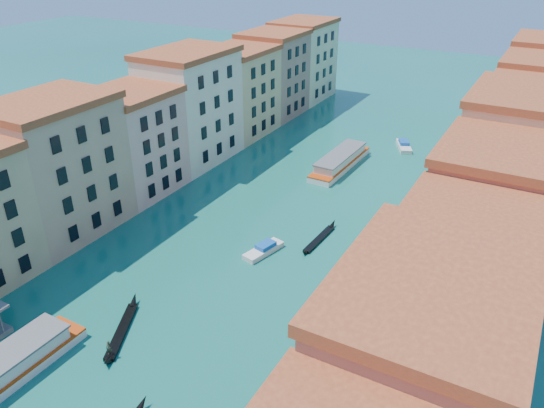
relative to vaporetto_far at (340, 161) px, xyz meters
The scene contains 9 objects.
left_bank_palazzos 32.42m from the vaporetto_far, 148.80° to the right, with size 12.80×128.40×21.00m.
right_bank_palazzos 34.33m from the vaporetto_far, 28.54° to the right, with size 12.80×128.40×21.00m.
quay 26.53m from the vaporetto_far, 36.83° to the right, with size 4.00×140.00×1.00m, color #A9A389.
mooring_poles_right 55.22m from the vaporetto_far, 70.62° to the right, with size 1.44×54.24×3.20m.
vaporetto_far is the anchor object (origin of this frame).
gondola_fore 55.34m from the vaporetto_far, 93.58° to the right, with size 6.14×11.25×2.41m.
gondola_far 27.31m from the vaporetto_far, 73.68° to the right, with size 1.38×10.83×1.53m.
motorboat_mid 33.20m from the vaporetto_far, 86.08° to the right, with size 3.49×6.77×1.34m.
motorboat_far 17.44m from the vaporetto_far, 63.55° to the left, with size 5.03×7.32×1.46m.
Camera 1 is at (34.30, -6.46, 40.10)m, focal length 35.00 mm.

